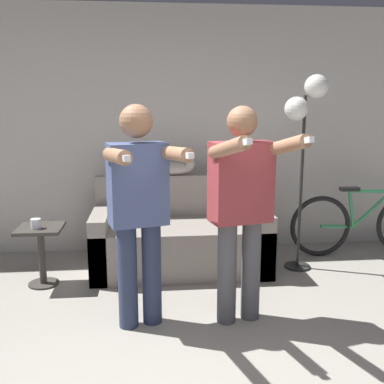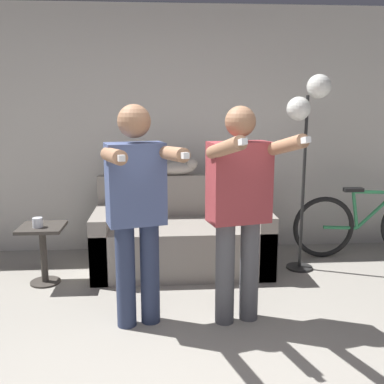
{
  "view_description": "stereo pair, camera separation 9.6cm",
  "coord_description": "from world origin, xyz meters",
  "px_view_note": "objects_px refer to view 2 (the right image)",
  "views": [
    {
      "loc": [
        -0.22,
        -2.06,
        1.61
      ],
      "look_at": [
        0.13,
        1.58,
        0.88
      ],
      "focal_mm": 42.0,
      "sensor_mm": 36.0,
      "label": 1
    },
    {
      "loc": [
        -0.13,
        -2.06,
        1.61
      ],
      "look_at": [
        0.13,
        1.58,
        0.88
      ],
      "focal_mm": 42.0,
      "sensor_mm": 36.0,
      "label": 2
    }
  ],
  "objects_px": {
    "person_left": "(137,202)",
    "bicycle": "(367,225)",
    "floor_lamp": "(308,113)",
    "cat": "(178,168)",
    "side_table": "(43,243)",
    "cup": "(38,223)",
    "couch": "(182,239)",
    "person_right": "(240,201)"
  },
  "relations": [
    {
      "from": "cup",
      "to": "bicycle",
      "type": "height_order",
      "value": "bicycle"
    },
    {
      "from": "person_right",
      "to": "bicycle",
      "type": "bearing_deg",
      "value": 26.84
    },
    {
      "from": "floor_lamp",
      "to": "side_table",
      "type": "bearing_deg",
      "value": -175.48
    },
    {
      "from": "person_right",
      "to": "cat",
      "type": "relative_size",
      "value": 2.92
    },
    {
      "from": "cat",
      "to": "floor_lamp",
      "type": "bearing_deg",
      "value": -20.52
    },
    {
      "from": "cat",
      "to": "side_table",
      "type": "height_order",
      "value": "cat"
    },
    {
      "from": "person_left",
      "to": "cat",
      "type": "relative_size",
      "value": 2.94
    },
    {
      "from": "cat",
      "to": "couch",
      "type": "bearing_deg",
      "value": -85.52
    },
    {
      "from": "person_left",
      "to": "cup",
      "type": "bearing_deg",
      "value": 123.66
    },
    {
      "from": "person_left",
      "to": "cup",
      "type": "distance_m",
      "value": 1.25
    },
    {
      "from": "floor_lamp",
      "to": "cup",
      "type": "distance_m",
      "value": 2.62
    },
    {
      "from": "floor_lamp",
      "to": "bicycle",
      "type": "bearing_deg",
      "value": 21.13
    },
    {
      "from": "floor_lamp",
      "to": "bicycle",
      "type": "height_order",
      "value": "floor_lamp"
    },
    {
      "from": "cat",
      "to": "cup",
      "type": "xyz_separation_m",
      "value": [
        -1.25,
        -0.68,
        -0.37
      ]
    },
    {
      "from": "cat",
      "to": "floor_lamp",
      "type": "distance_m",
      "value": 1.39
    },
    {
      "from": "person_left",
      "to": "bicycle",
      "type": "distance_m",
      "value": 2.76
    },
    {
      "from": "cup",
      "to": "person_left",
      "type": "bearing_deg",
      "value": -41.28
    },
    {
      "from": "couch",
      "to": "cat",
      "type": "relative_size",
      "value": 3.08
    },
    {
      "from": "person_right",
      "to": "floor_lamp",
      "type": "xyz_separation_m",
      "value": [
        0.8,
        1.03,
        0.59
      ]
    },
    {
      "from": "person_left",
      "to": "person_right",
      "type": "relative_size",
      "value": 1.01
    },
    {
      "from": "couch",
      "to": "cup",
      "type": "xyz_separation_m",
      "value": [
        -1.28,
        -0.36,
        0.29
      ]
    },
    {
      "from": "couch",
      "to": "bicycle",
      "type": "height_order",
      "value": "couch"
    },
    {
      "from": "person_left",
      "to": "cup",
      "type": "height_order",
      "value": "person_left"
    },
    {
      "from": "person_right",
      "to": "bicycle",
      "type": "height_order",
      "value": "person_right"
    },
    {
      "from": "couch",
      "to": "side_table",
      "type": "height_order",
      "value": "couch"
    },
    {
      "from": "person_left",
      "to": "side_table",
      "type": "height_order",
      "value": "person_left"
    },
    {
      "from": "person_left",
      "to": "cat",
      "type": "xyz_separation_m",
      "value": [
        0.34,
        1.48,
        0.02
      ]
    },
    {
      "from": "cat",
      "to": "bicycle",
      "type": "distance_m",
      "value": 2.08
    },
    {
      "from": "cup",
      "to": "bicycle",
      "type": "distance_m",
      "value": 3.3
    },
    {
      "from": "couch",
      "to": "bicycle",
      "type": "relative_size",
      "value": 1.05
    },
    {
      "from": "bicycle",
      "to": "couch",
      "type": "bearing_deg",
      "value": -174.64
    },
    {
      "from": "person_right",
      "to": "cup",
      "type": "distance_m",
      "value": 1.85
    },
    {
      "from": "floor_lamp",
      "to": "couch",
      "type": "bearing_deg",
      "value": 173.79
    },
    {
      "from": "bicycle",
      "to": "person_left",
      "type": "bearing_deg",
      "value": -150.07
    },
    {
      "from": "person_left",
      "to": "cup",
      "type": "relative_size",
      "value": 18.31
    },
    {
      "from": "side_table",
      "to": "cup",
      "type": "height_order",
      "value": "cup"
    },
    {
      "from": "couch",
      "to": "person_left",
      "type": "distance_m",
      "value": 1.37
    },
    {
      "from": "person_right",
      "to": "cup",
      "type": "xyz_separation_m",
      "value": [
        -1.63,
        0.8,
        -0.34
      ]
    },
    {
      "from": "floor_lamp",
      "to": "side_table",
      "type": "xyz_separation_m",
      "value": [
        -2.42,
        -0.19,
        -1.14
      ]
    },
    {
      "from": "couch",
      "to": "cat",
      "type": "bearing_deg",
      "value": 94.48
    },
    {
      "from": "couch",
      "to": "floor_lamp",
      "type": "bearing_deg",
      "value": -6.21
    },
    {
      "from": "person_right",
      "to": "cat",
      "type": "distance_m",
      "value": 1.53
    }
  ]
}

